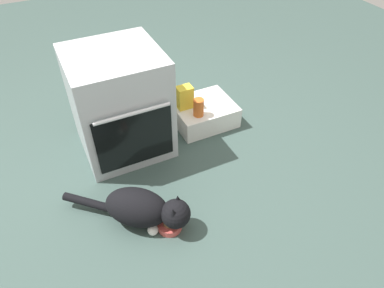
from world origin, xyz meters
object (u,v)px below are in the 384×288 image
Objects in this scene: oven at (120,104)px; food_bowl at (170,225)px; snack_bag at (185,97)px; sauce_jar at (199,107)px; cat at (144,209)px; pantry_cabinet at (203,113)px.

oven is 5.15× the size of food_bowl.
snack_bag is 0.15m from sauce_jar.
food_bowl is 0.22× the size of cat.
pantry_cabinet reaches higher than food_bowl.
sauce_jar is at bearing -70.56° from snack_bag.
oven is 0.79m from cat.
oven is at bearing 90.20° from food_bowl.
sauce_jar is at bearing -132.54° from pantry_cabinet.
snack_bag is at bearing 167.49° from pantry_cabinet.
food_bowl is 1.05× the size of sauce_jar.
snack_bag is at bearing 91.35° from cat.
food_bowl is (0.00, -0.84, -0.35)m from oven.
food_bowl is at bearing -120.17° from snack_bag.
snack_bag reaches higher than cat.
snack_bag is 1.29× the size of sauce_jar.
food_bowl is 0.82× the size of snack_bag.
food_bowl is 0.94m from sauce_jar.
cat is 4.72× the size of sauce_jar.
snack_bag reaches higher than sauce_jar.
food_bowl is (-0.66, -0.84, -0.06)m from pantry_cabinet.
pantry_cabinet is 0.72× the size of cat.
food_bowl is at bearing -128.04° from pantry_cabinet.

